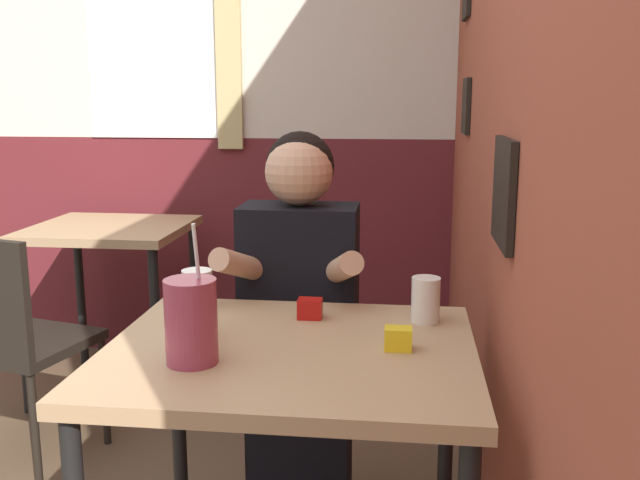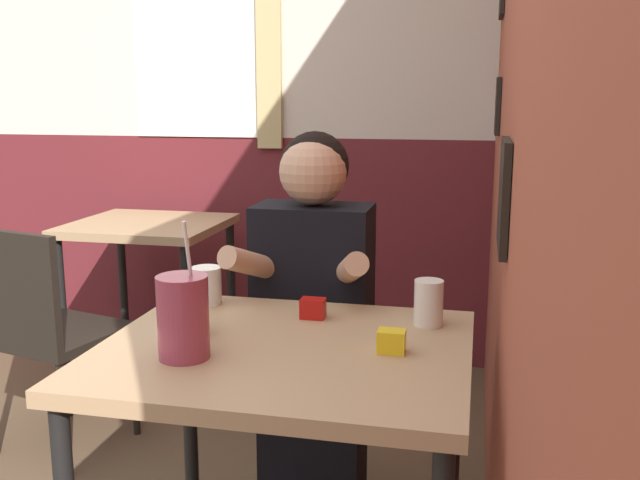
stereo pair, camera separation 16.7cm
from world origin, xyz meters
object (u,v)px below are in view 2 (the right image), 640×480
main_table (285,382)px  chair_near_window (43,323)px  background_table (149,246)px  cocktail_pitcher (183,317)px  person_seated (313,326)px

main_table → chair_near_window: chair_near_window is taller
main_table → background_table: 1.73m
main_table → background_table: (-1.01, 1.40, -0.02)m
chair_near_window → cocktail_pitcher: (0.91, -0.83, 0.35)m
background_table → chair_near_window: chair_near_window is taller
chair_near_window → person_seated: bearing=4.2°
main_table → person_seated: 0.53m
cocktail_pitcher → background_table: bearing=118.5°
person_seated → background_table: bearing=137.5°
background_table → chair_near_window: (-0.08, -0.69, -0.15)m
main_table → background_table: same height
background_table → person_seated: bearing=-42.5°
background_table → person_seated: person_seated is taller
chair_near_window → main_table: bearing=-18.6°
background_table → chair_near_window: size_ratio=0.88×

